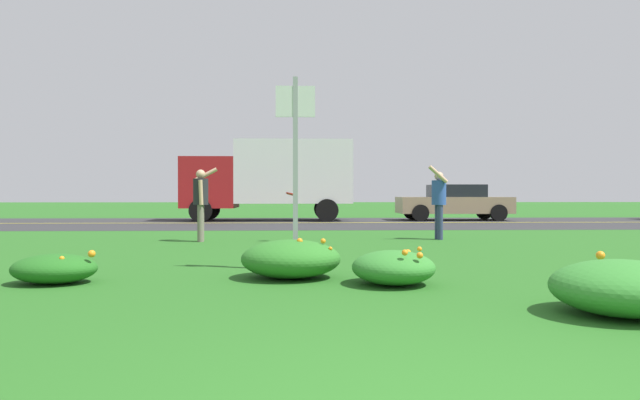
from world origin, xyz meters
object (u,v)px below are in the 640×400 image
object	(u,v)px
sign_post_near_path	(295,154)
car_tan_center_left	(454,202)
box_truck_red	(271,176)
person_thrower_dark_shirt	(201,198)
person_catcher_blue_shirt	(439,199)
frisbee_red	(291,194)

from	to	relation	value
sign_post_near_path	car_tan_center_left	distance (m)	16.61
box_truck_red	sign_post_near_path	bearing A→B (deg)	-86.14
car_tan_center_left	box_truck_red	distance (m)	7.51
person_thrower_dark_shirt	box_truck_red	bearing A→B (deg)	83.64
sign_post_near_path	person_catcher_blue_shirt	xyz separation A→B (m)	(3.39, 5.47, -0.69)
box_truck_red	person_catcher_blue_shirt	bearing A→B (deg)	-65.77
sign_post_near_path	car_tan_center_left	world-z (taller)	sign_post_near_path
sign_post_near_path	frisbee_red	bearing A→B (deg)	91.31
person_thrower_dark_shirt	person_catcher_blue_shirt	distance (m)	5.58
sign_post_near_path	box_truck_red	size ratio (longest dim) A/B	0.41
sign_post_near_path	car_tan_center_left	xyz separation A→B (m)	(6.40, 15.30, -0.92)
sign_post_near_path	box_truck_red	xyz separation A→B (m)	(-1.03, 15.30, 0.14)
sign_post_near_path	person_thrower_dark_shirt	xyz separation A→B (m)	(-2.17, 5.06, -0.68)
person_catcher_blue_shirt	car_tan_center_left	size ratio (longest dim) A/B	0.39
person_catcher_blue_shirt	box_truck_red	bearing A→B (deg)	114.23
person_catcher_blue_shirt	box_truck_red	distance (m)	10.80
sign_post_near_path	box_truck_red	distance (m)	15.33
person_catcher_blue_shirt	box_truck_red	world-z (taller)	box_truck_red
sign_post_near_path	person_catcher_blue_shirt	world-z (taller)	sign_post_near_path
person_catcher_blue_shirt	frisbee_red	bearing A→B (deg)	-171.40
person_catcher_blue_shirt	frisbee_red	distance (m)	3.54
sign_post_near_path	car_tan_center_left	size ratio (longest dim) A/B	0.61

